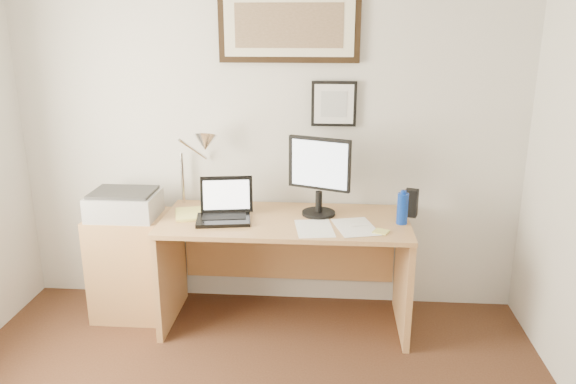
# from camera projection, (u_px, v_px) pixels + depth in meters

# --- Properties ---
(wall_back) EXTENTS (3.50, 0.02, 2.50)m
(wall_back) POSITION_uv_depth(u_px,v_px,m) (267.00, 132.00, 3.85)
(wall_back) COLOR silver
(wall_back) RESTS_ON ground
(side_cabinet) EXTENTS (0.50, 0.40, 0.73)m
(side_cabinet) POSITION_uv_depth(u_px,v_px,m) (131.00, 265.00, 3.87)
(side_cabinet) COLOR #AF7C49
(side_cabinet) RESTS_ON floor
(water_bottle) EXTENTS (0.07, 0.07, 0.20)m
(water_bottle) POSITION_uv_depth(u_px,v_px,m) (402.00, 209.00, 3.52)
(water_bottle) COLOR #0B2F9A
(water_bottle) RESTS_ON desk
(bottle_cap) EXTENTS (0.04, 0.04, 0.02)m
(bottle_cap) POSITION_uv_depth(u_px,v_px,m) (403.00, 192.00, 3.49)
(bottle_cap) COLOR #0B2F9A
(bottle_cap) RESTS_ON water_bottle
(speaker) EXTENTS (0.10, 0.09, 0.18)m
(speaker) POSITION_uv_depth(u_px,v_px,m) (411.00, 203.00, 3.66)
(speaker) COLOR black
(speaker) RESTS_ON desk
(paper_sheet_a) EXTENTS (0.27, 0.35, 0.00)m
(paper_sheet_a) POSITION_uv_depth(u_px,v_px,m) (314.00, 228.00, 3.46)
(paper_sheet_a) COLOR white
(paper_sheet_a) RESTS_ON desk
(paper_sheet_b) EXTENTS (0.31, 0.38, 0.00)m
(paper_sheet_b) POSITION_uv_depth(u_px,v_px,m) (355.00, 227.00, 3.48)
(paper_sheet_b) COLOR white
(paper_sheet_b) RESTS_ON desk
(sticky_pad) EXTENTS (0.11, 0.11, 0.01)m
(sticky_pad) POSITION_uv_depth(u_px,v_px,m) (381.00, 232.00, 3.39)
(sticky_pad) COLOR #DDD868
(sticky_pad) RESTS_ON desk
(marker_pen) EXTENTS (0.14, 0.06, 0.02)m
(marker_pen) POSITION_uv_depth(u_px,v_px,m) (360.00, 225.00, 3.50)
(marker_pen) COLOR white
(marker_pen) RESTS_ON desk
(book) EXTENTS (0.25, 0.29, 0.02)m
(book) POSITION_uv_depth(u_px,v_px,m) (176.00, 215.00, 3.68)
(book) COLOR #F0E771
(book) RESTS_ON desk
(desk) EXTENTS (1.60, 0.70, 0.75)m
(desk) POSITION_uv_depth(u_px,v_px,m) (286.00, 248.00, 3.78)
(desk) COLOR #AF7C49
(desk) RESTS_ON floor
(laptop) EXTENTS (0.37, 0.34, 0.26)m
(laptop) POSITION_uv_depth(u_px,v_px,m) (225.00, 211.00, 3.61)
(laptop) COLOR black
(laptop) RESTS_ON desk
(lcd_monitor) EXTENTS (0.40, 0.22, 0.52)m
(lcd_monitor) POSITION_uv_depth(u_px,v_px,m) (319.00, 173.00, 3.62)
(lcd_monitor) COLOR black
(lcd_monitor) RESTS_ON desk
(printer) EXTENTS (0.44, 0.34, 0.18)m
(printer) POSITION_uv_depth(u_px,v_px,m) (124.00, 204.00, 3.71)
(printer) COLOR #ACACAF
(printer) RESTS_ON side_cabinet
(desk_lamp) EXTENTS (0.29, 0.27, 0.53)m
(desk_lamp) POSITION_uv_depth(u_px,v_px,m) (203.00, 146.00, 3.71)
(desk_lamp) COLOR silver
(desk_lamp) RESTS_ON desk
(picture_large) EXTENTS (0.92, 0.04, 0.47)m
(picture_large) POSITION_uv_depth(u_px,v_px,m) (289.00, 25.00, 3.60)
(picture_large) COLOR black
(picture_large) RESTS_ON wall_back
(picture_small) EXTENTS (0.30, 0.03, 0.30)m
(picture_small) POSITION_uv_depth(u_px,v_px,m) (334.00, 104.00, 3.73)
(picture_small) COLOR black
(picture_small) RESTS_ON wall_back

